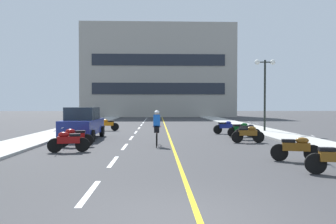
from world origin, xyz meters
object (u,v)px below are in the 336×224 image
at_px(street_lamp_mid, 265,79).
at_px(cyclist_rider, 157,127).
at_px(motorcycle_1, 296,148).
at_px(motorcycle_4, 248,134).
at_px(motorcycle_8, 108,124).
at_px(motorcycle_3, 75,137).
at_px(motorcycle_2, 68,141).
at_px(motorcycle_6, 241,129).
at_px(motorcycle_7, 226,127).
at_px(parked_car_near, 83,123).
at_px(motorcycle_5, 248,131).

bearing_deg(street_lamp_mid, cyclist_rider, -136.13).
distance_m(motorcycle_1, motorcycle_4, 5.55).
height_order(motorcycle_4, motorcycle_8, same).
relative_size(motorcycle_1, motorcycle_3, 0.98).
relative_size(motorcycle_1, motorcycle_2, 0.99).
height_order(motorcycle_6, motorcycle_7, same).
height_order(motorcycle_2, motorcycle_6, same).
bearing_deg(motorcycle_4, motorcycle_3, -170.56).
bearing_deg(motorcycle_6, motorcycle_1, -91.89).
xyz_separation_m(parked_car_near, motorcycle_7, (8.88, 3.04, -0.44)).
height_order(motorcycle_1, motorcycle_5, same).
bearing_deg(motorcycle_3, street_lamp_mid, 33.76).
distance_m(street_lamp_mid, motorcycle_5, 6.24).
height_order(motorcycle_4, motorcycle_6, same).
bearing_deg(motorcycle_7, motorcycle_5, -82.48).
distance_m(motorcycle_2, motorcycle_8, 11.12).
bearing_deg(cyclist_rider, street_lamp_mid, 43.87).
relative_size(motorcycle_6, motorcycle_8, 1.00).
bearing_deg(motorcycle_5, motorcycle_4, -104.41).
height_order(motorcycle_2, motorcycle_4, same).
height_order(parked_car_near, motorcycle_4, parked_car_near).
relative_size(motorcycle_1, motorcycle_5, 1.01).
distance_m(motorcycle_3, cyclist_rider, 3.85).
distance_m(street_lamp_mid, motorcycle_3, 14.14).
xyz_separation_m(motorcycle_3, motorcycle_4, (8.52, 1.42, 0.00)).
xyz_separation_m(motorcycle_1, motorcycle_6, (0.28, 8.58, 0.00)).
xyz_separation_m(motorcycle_1, motorcycle_8, (-8.56, 13.59, 0.00)).
height_order(motorcycle_5, cyclist_rider, cyclist_rider).
bearing_deg(parked_car_near, cyclist_rider, -37.61).
distance_m(street_lamp_mid, motorcycle_4, 7.63).
bearing_deg(motorcycle_8, motorcycle_7, -18.74).
bearing_deg(motorcycle_4, motorcycle_8, 136.31).
bearing_deg(motorcycle_5, parked_car_near, 176.30).
distance_m(parked_car_near, motorcycle_6, 9.43).
distance_m(motorcycle_2, motorcycle_3, 1.67).
distance_m(street_lamp_mid, cyclist_rider, 10.96).
bearing_deg(motorcycle_7, motorcycle_8, 161.26).
height_order(motorcycle_3, cyclist_rider, cyclist_rider).
distance_m(motorcycle_5, motorcycle_6, 1.46).
height_order(motorcycle_1, motorcycle_7, same).
height_order(motorcycle_2, motorcycle_3, same).
relative_size(parked_car_near, motorcycle_5, 2.55).
relative_size(motorcycle_3, motorcycle_8, 1.00).
relative_size(parked_car_near, motorcycle_4, 2.48).
bearing_deg(motorcycle_7, parked_car_near, -161.11).
bearing_deg(cyclist_rider, motorcycle_5, 27.60).
distance_m(motorcycle_5, cyclist_rider, 5.78).
bearing_deg(parked_car_near, motorcycle_3, -82.96).
bearing_deg(parked_car_near, motorcycle_8, 84.74).
relative_size(street_lamp_mid, motorcycle_3, 2.96).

